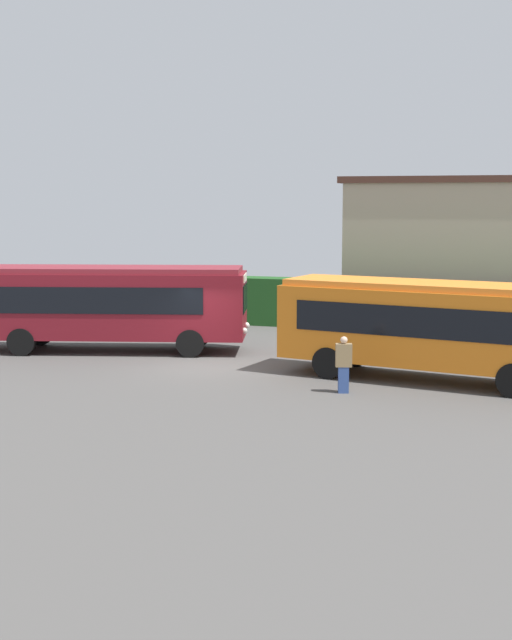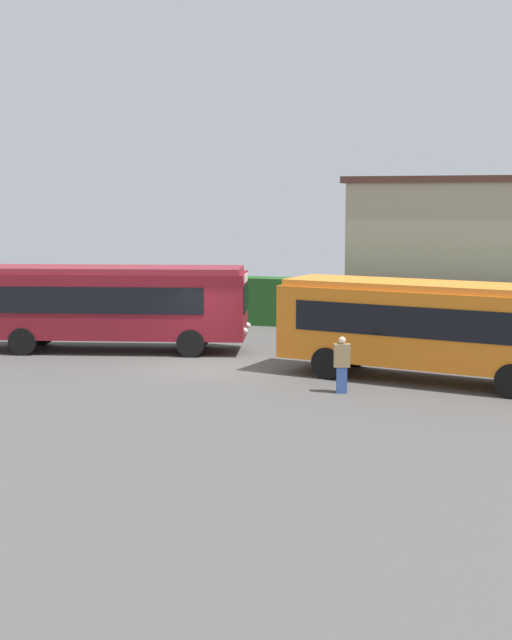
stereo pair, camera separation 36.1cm
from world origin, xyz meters
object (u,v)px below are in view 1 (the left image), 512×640
bus_maroon (112,303)px  traffic_cone (303,333)px  person_left (344,363)px  bus_orange (429,324)px

bus_maroon → traffic_cone: 7.75m
traffic_cone → person_left: bearing=-68.7°
person_left → bus_maroon: bearing=48.8°
bus_maroon → traffic_cone: bearing=21.8°
bus_maroon → bus_orange: 11.93m
bus_orange → traffic_cone: bearing=141.7°
bus_orange → person_left: bus_orange is taller
bus_orange → bus_maroon: bearing=-178.8°
person_left → bus_orange: bearing=-57.6°
person_left → traffic_cone: (-3.48, 8.93, -0.56)m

